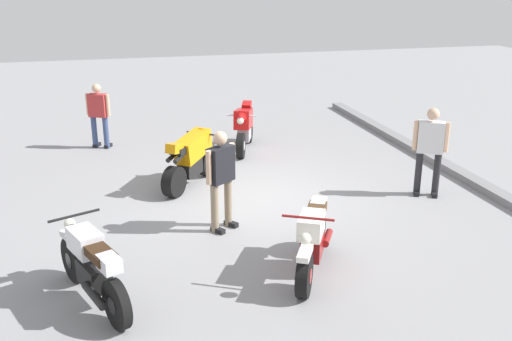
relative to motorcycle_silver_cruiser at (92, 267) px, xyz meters
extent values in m
plane|color=gray|center=(-3.06, 2.88, -0.52)|extent=(40.00, 40.00, 0.00)
cube|color=gray|center=(-3.06, 7.48, -0.45)|extent=(14.00, 0.30, 0.15)
cylinder|color=black|center=(-0.68, -0.28, -0.20)|extent=(0.64, 0.36, 0.64)
cylinder|color=black|center=(0.66, 0.28, -0.20)|extent=(0.64, 0.36, 0.64)
cylinder|color=black|center=(-0.68, -0.28, -0.20)|extent=(0.26, 0.21, 0.22)
cylinder|color=black|center=(0.66, 0.28, -0.20)|extent=(0.26, 0.21, 0.22)
cube|color=black|center=(0.03, 0.02, -0.10)|extent=(0.62, 0.47, 0.32)
cube|color=silver|center=(-0.15, -0.06, 0.30)|extent=(0.64, 0.51, 0.30)
cube|color=silver|center=(-0.68, -0.28, 0.15)|extent=(0.47, 0.32, 0.08)
cube|color=#382314|center=(0.26, 0.11, 0.32)|extent=(0.65, 0.47, 0.12)
cube|color=silver|center=(0.54, 0.23, 0.30)|extent=(0.38, 0.33, 0.18)
cylinder|color=black|center=(0.47, 0.01, -0.15)|extent=(0.56, 0.31, 0.16)
cylinder|color=black|center=(-0.46, -0.18, 0.55)|extent=(0.30, 0.66, 0.04)
sphere|color=silver|center=(-0.66, -0.27, 0.35)|extent=(0.16, 0.16, 0.16)
cylinder|color=black|center=(-4.62, 2.32, -0.22)|extent=(0.57, 0.50, 0.60)
cylinder|color=black|center=(-3.56, 1.48, -0.22)|extent=(0.61, 0.55, 0.60)
cylinder|color=black|center=(-4.62, 2.32, -0.22)|extent=(0.28, 0.27, 0.21)
cylinder|color=black|center=(-3.56, 1.48, -0.22)|extent=(0.28, 0.27, 0.21)
cube|color=black|center=(-4.05, 1.87, -0.12)|extent=(0.61, 0.57, 0.32)
cube|color=orange|center=(-4.17, 1.96, 0.28)|extent=(1.00, 0.89, 0.57)
cone|color=orange|center=(-4.58, 2.29, 0.43)|extent=(0.49, 0.49, 0.39)
cube|color=black|center=(-3.86, 1.72, 0.35)|extent=(0.63, 0.58, 0.12)
cube|color=orange|center=(-3.62, 1.53, 0.43)|extent=(0.41, 0.39, 0.23)
cylinder|color=black|center=(-3.61, 1.62, 0.25)|extent=(0.37, 0.32, 0.17)
cylinder|color=black|center=(-3.71, 1.50, 0.25)|extent=(0.37, 0.32, 0.17)
cylinder|color=black|center=(-4.47, 2.20, 0.45)|extent=(0.46, 0.57, 0.04)
sphere|color=silver|center=(-4.64, 2.34, 0.38)|extent=(0.16, 0.16, 0.16)
cylinder|color=black|center=(-5.62, 3.29, -0.22)|extent=(0.62, 0.36, 0.60)
cylinder|color=black|center=(-6.89, 3.75, -0.22)|extent=(0.64, 0.42, 0.60)
cylinder|color=silver|center=(-5.62, 3.29, -0.22)|extent=(0.26, 0.24, 0.21)
cylinder|color=silver|center=(-6.89, 3.75, -0.22)|extent=(0.26, 0.24, 0.21)
cube|color=silver|center=(-6.30, 3.54, -0.12)|extent=(0.62, 0.46, 0.32)
cube|color=red|center=(-6.16, 3.48, 0.28)|extent=(1.05, 0.68, 0.57)
cone|color=red|center=(-5.67, 3.30, 0.43)|extent=(0.45, 0.44, 0.39)
cube|color=black|center=(-6.54, 3.62, 0.35)|extent=(0.65, 0.45, 0.12)
cube|color=red|center=(-6.82, 3.72, 0.43)|extent=(0.40, 0.33, 0.23)
cylinder|color=silver|center=(-6.80, 3.63, 0.25)|extent=(0.40, 0.22, 0.17)
cylinder|color=silver|center=(-6.74, 3.78, 0.25)|extent=(0.40, 0.22, 0.17)
cylinder|color=silver|center=(-5.81, 3.35, 0.45)|extent=(0.28, 0.67, 0.04)
sphere|color=silver|center=(-5.60, 3.28, 0.38)|extent=(0.16, 0.16, 0.16)
cylinder|color=black|center=(0.53, 2.71, -0.22)|extent=(0.60, 0.42, 0.60)
cylinder|color=black|center=(-0.66, 3.35, -0.22)|extent=(0.60, 0.42, 0.60)
cylinder|color=maroon|center=(0.53, 2.71, -0.22)|extent=(0.27, 0.26, 0.21)
cylinder|color=maroon|center=(-0.66, 3.35, -0.22)|extent=(0.27, 0.26, 0.21)
cube|color=maroon|center=(-0.11, 3.06, -0.12)|extent=(0.63, 0.51, 0.32)
cube|color=white|center=(0.06, 2.96, 0.28)|extent=(0.64, 0.55, 0.30)
cube|color=white|center=(0.53, 2.71, 0.11)|extent=(0.46, 0.35, 0.08)
cube|color=#4C331E|center=(-0.33, 3.17, 0.30)|extent=(0.65, 0.51, 0.12)
cube|color=white|center=(-0.60, 3.32, 0.28)|extent=(0.39, 0.34, 0.18)
cylinder|color=maroon|center=(-0.39, 3.39, -0.17)|extent=(0.54, 0.36, 0.16)
cylinder|color=maroon|center=(0.35, 2.81, 0.53)|extent=(0.36, 0.63, 0.04)
sphere|color=silver|center=(0.55, 2.70, 0.33)|extent=(0.16, 0.16, 0.16)
cylinder|color=gray|center=(-1.78, 1.94, -0.10)|extent=(0.18, 0.18, 0.84)
cube|color=black|center=(-1.73, 1.98, -0.48)|extent=(0.27, 0.23, 0.08)
cylinder|color=gray|center=(-1.97, 2.21, -0.10)|extent=(0.18, 0.18, 0.84)
cube|color=black|center=(-1.92, 2.25, -0.48)|extent=(0.27, 0.23, 0.08)
cube|color=black|center=(-1.87, 2.08, 0.62)|extent=(0.46, 0.51, 0.60)
cylinder|color=#D8AD8C|center=(-1.71, 1.85, 0.64)|extent=(0.13, 0.13, 0.56)
cylinder|color=#D8AD8C|center=(-2.04, 2.31, 0.64)|extent=(0.13, 0.13, 0.56)
sphere|color=#D8AD8C|center=(-1.87, 2.08, 1.06)|extent=(0.23, 0.23, 0.23)
cylinder|color=#262628|center=(-2.51, 6.10, -0.09)|extent=(0.18, 0.18, 0.86)
cube|color=black|center=(-2.46, 6.07, -0.48)|extent=(0.28, 0.21, 0.08)
cylinder|color=#262628|center=(-2.35, 6.39, -0.09)|extent=(0.18, 0.18, 0.86)
cube|color=black|center=(-2.30, 6.36, -0.48)|extent=(0.28, 0.21, 0.08)
cube|color=silver|center=(-2.43, 6.24, 0.64)|extent=(0.42, 0.53, 0.61)
cylinder|color=#D8AD8C|center=(-2.57, 5.99, 0.66)|extent=(0.12, 0.12, 0.57)
cylinder|color=#D8AD8C|center=(-2.29, 6.50, 0.66)|extent=(0.12, 0.12, 0.57)
sphere|color=#D8AD8C|center=(-2.43, 6.24, 1.09)|extent=(0.23, 0.23, 0.23)
cylinder|color=#384772|center=(-7.24, 0.28, -0.13)|extent=(0.18, 0.18, 0.79)
cube|color=black|center=(-7.30, 0.31, -0.48)|extent=(0.28, 0.21, 0.08)
cylinder|color=#384772|center=(-7.39, 0.00, -0.13)|extent=(0.18, 0.18, 0.79)
cube|color=black|center=(-7.44, 0.03, -0.48)|extent=(0.28, 0.21, 0.08)
cube|color=#B23333|center=(-7.32, 0.14, 0.54)|extent=(0.40, 0.49, 0.56)
cylinder|color=#D8AD8C|center=(-7.19, 0.38, 0.56)|extent=(0.12, 0.12, 0.52)
cylinder|color=#D8AD8C|center=(-7.44, -0.09, 0.56)|extent=(0.12, 0.12, 0.52)
sphere|color=#D8AD8C|center=(-7.32, 0.14, 0.96)|extent=(0.21, 0.21, 0.21)
camera|label=1|loc=(7.03, 0.36, 3.61)|focal=40.94mm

